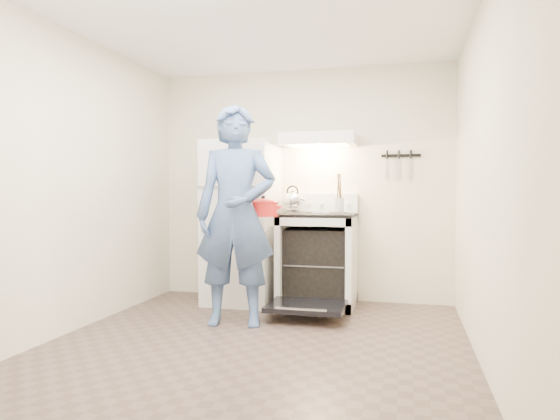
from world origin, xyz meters
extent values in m
plane|color=#4F3F38|center=(0.00, 0.00, 0.00)|extent=(3.60, 3.60, 0.00)
cube|color=beige|center=(0.00, 1.80, 1.25)|extent=(3.20, 0.02, 2.50)
cube|color=silver|center=(-0.58, 1.45, 0.85)|extent=(0.70, 0.70, 1.70)
cube|color=silver|center=(0.23, 1.48, 0.46)|extent=(0.76, 0.65, 0.92)
cube|color=black|center=(0.23, 1.48, 0.94)|extent=(0.76, 0.65, 0.03)
cube|color=silver|center=(0.23, 1.76, 1.05)|extent=(0.76, 0.07, 0.20)
cube|color=black|center=(0.23, 0.88, 0.12)|extent=(0.70, 0.54, 0.04)
cube|color=slate|center=(0.23, 1.48, 0.44)|extent=(0.60, 0.52, 0.01)
cube|color=silver|center=(0.23, 1.55, 1.71)|extent=(0.76, 0.50, 0.12)
cube|color=black|center=(1.05, 1.79, 1.55)|extent=(0.40, 0.02, 0.03)
cylinder|color=#98754C|center=(0.24, 1.44, 0.45)|extent=(0.32, 0.32, 0.02)
cylinder|color=silver|center=(0.47, 1.30, 1.05)|extent=(0.11, 0.11, 0.13)
imported|color=navy|center=(-0.35, 0.58, 0.97)|extent=(0.78, 0.58, 1.93)
camera|label=1|loc=(1.10, -3.57, 1.16)|focal=32.00mm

